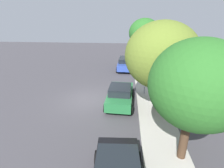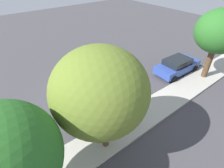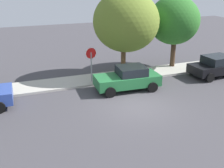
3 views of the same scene
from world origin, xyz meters
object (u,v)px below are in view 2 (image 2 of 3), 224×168
(street_tree_far, at_px, (100,91))
(parked_car_blue, at_px, (177,66))
(stop_sign, at_px, (132,99))
(parked_car_green, at_px, (92,105))
(street_tree_mid_block, at_px, (220,32))
(street_tree_near_corner, at_px, (1,159))

(street_tree_far, bearing_deg, parked_car_blue, -167.56)
(stop_sign, xyz_separation_m, parked_car_green, (1.79, -1.90, -0.91))
(street_tree_mid_block, bearing_deg, stop_sign, -3.22)
(stop_sign, relative_size, parked_car_green, 0.59)
(stop_sign, height_order, street_tree_mid_block, street_tree_mid_block)
(parked_car_green, distance_m, street_tree_near_corner, 6.60)
(stop_sign, distance_m, street_tree_far, 3.50)
(street_tree_mid_block, height_order, street_tree_far, street_tree_far)
(parked_car_blue, bearing_deg, street_tree_mid_block, 120.05)
(stop_sign, relative_size, street_tree_near_corner, 0.45)
(street_tree_mid_block, bearing_deg, parked_car_green, -13.15)
(parked_car_blue, relative_size, street_tree_mid_block, 0.76)
(stop_sign, relative_size, street_tree_mid_block, 0.41)
(parked_car_green, xyz_separation_m, parked_car_blue, (-8.98, 0.31, 0.02))
(stop_sign, height_order, parked_car_blue, stop_sign)
(parked_car_green, relative_size, street_tree_mid_block, 0.69)
(parked_car_blue, xyz_separation_m, street_tree_far, (9.86, 2.18, 3.08))
(street_tree_near_corner, distance_m, street_tree_far, 4.21)
(street_tree_near_corner, xyz_separation_m, street_tree_far, (-4.16, -0.65, 0.23))
(stop_sign, bearing_deg, street_tree_near_corner, 10.24)
(street_tree_near_corner, bearing_deg, parked_car_green, -148.11)
(parked_car_green, height_order, parked_car_blue, parked_car_green)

